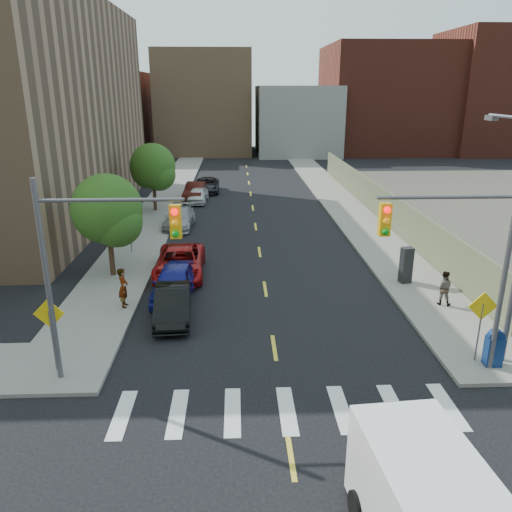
{
  "coord_description": "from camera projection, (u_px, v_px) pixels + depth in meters",
  "views": [
    {
      "loc": [
        -1.41,
        -9.17,
        9.52
      ],
      "look_at": [
        -0.49,
        13.26,
        2.0
      ],
      "focal_mm": 35.0,
      "sensor_mm": 36.0,
      "label": 1
    }
  ],
  "objects": [
    {
      "name": "mailbox",
      "position": [
        494.0,
        348.0,
        17.64
      ],
      "size": [
        0.6,
        0.47,
        1.4
      ],
      "rotation": [
        0.0,
        0.0,
        -0.06
      ],
      "color": "navy",
      "rests_on": "sidewalk_ne"
    },
    {
      "name": "payphone",
      "position": [
        406.0,
        265.0,
        25.2
      ],
      "size": [
        0.63,
        0.55,
        1.85
      ],
      "primitive_type": "cube",
      "rotation": [
        0.0,
        0.0,
        0.2
      ],
      "color": "black",
      "rests_on": "sidewalk_ne"
    },
    {
      "name": "sidewalk_ne",
      "position": [
        325.0,
        186.0,
        51.36
      ],
      "size": [
        3.5,
        73.0,
        0.15
      ],
      "primitive_type": "cube",
      "color": "gray",
      "rests_on": "ground"
    },
    {
      "name": "signal_nw",
      "position": [
        92.0,
        255.0,
        15.78
      ],
      "size": [
        4.59,
        0.3,
        7.0
      ],
      "color": "#59595E",
      "rests_on": "ground"
    },
    {
      "name": "sidewalk_nw",
      "position": [
        174.0,
        187.0,
        50.76
      ],
      "size": [
        3.5,
        73.0,
        0.15
      ],
      "primitive_type": "cube",
      "color": "gray",
      "rests_on": "ground"
    },
    {
      "name": "parked_car_white",
      "position": [
        198.0,
        195.0,
        43.88
      ],
      "size": [
        1.84,
        4.08,
        1.36
      ],
      "primitive_type": "imported",
      "rotation": [
        0.0,
        0.0,
        -0.06
      ],
      "color": "silver",
      "rests_on": "ground"
    },
    {
      "name": "warn_sign_ne",
      "position": [
        482.0,
        314.0,
        17.57
      ],
      "size": [
        1.06,
        0.06,
        2.83
      ],
      "color": "#59595E",
      "rests_on": "ground"
    },
    {
      "name": "parked_car_maroon",
      "position": [
        195.0,
        191.0,
        44.92
      ],
      "size": [
        2.06,
        4.86,
        1.56
      ],
      "primitive_type": "imported",
      "rotation": [
        0.0,
        0.0,
        -0.09
      ],
      "color": "#3A100B",
      "rests_on": "ground"
    },
    {
      "name": "fence_north",
      "position": [
        379.0,
        203.0,
        38.27
      ],
      "size": [
        0.12,
        44.0,
        2.5
      ],
      "primitive_type": "cube",
      "color": "#6C714F",
      "rests_on": "ground"
    },
    {
      "name": "parked_car_black",
      "position": [
        173.0,
        304.0,
        21.59
      ],
      "size": [
        1.81,
        4.39,
        1.41
      ],
      "primitive_type": "imported",
      "rotation": [
        0.0,
        0.0,
        0.07
      ],
      "color": "black",
      "rests_on": "ground"
    },
    {
      "name": "pedestrian_east",
      "position": [
        443.0,
        288.0,
        22.64
      ],
      "size": [
        0.96,
        0.86,
        1.61
      ],
      "primitive_type": "imported",
      "rotation": [
        0.0,
        0.0,
        2.75
      ],
      "color": "gray",
      "rests_on": "sidewalk_ne"
    },
    {
      "name": "signal_ne",
      "position": [
        463.0,
        251.0,
        16.24
      ],
      "size": [
        4.59,
        0.3,
        7.0
      ],
      "color": "#59595E",
      "rests_on": "ground"
    },
    {
      "name": "bg_bldg_fareast",
      "position": [
        491.0,
        93.0,
        76.7
      ],
      "size": [
        14.0,
        16.0,
        18.0
      ],
      "primitive_type": "cube",
      "color": "#592319",
      "rests_on": "ground"
    },
    {
      "name": "bg_bldg_center",
      "position": [
        296.0,
        120.0,
        76.81
      ],
      "size": [
        12.0,
        16.0,
        10.0
      ],
      "primitive_type": "cube",
      "color": "gray",
      "rests_on": "ground"
    },
    {
      "name": "tree_west_far",
      "position": [
        153.0,
        169.0,
        39.76
      ],
      "size": [
        3.66,
        3.64,
        5.52
      ],
      "color": "#332114",
      "rests_on": "ground"
    },
    {
      "name": "pedestrian_west",
      "position": [
        123.0,
        288.0,
        22.37
      ],
      "size": [
        0.48,
        0.69,
        1.83
      ],
      "primitive_type": "imported",
      "rotation": [
        0.0,
        0.0,
        1.63
      ],
      "color": "gray",
      "rests_on": "sidewalk_nw"
    },
    {
      "name": "warn_sign_midwest",
      "position": [
        129.0,
        222.0,
        29.78
      ],
      "size": [
        1.06,
        0.06,
        2.83
      ],
      "color": "#59595E",
      "rests_on": "ground"
    },
    {
      "name": "parked_car_red",
      "position": [
        180.0,
        262.0,
        26.58
      ],
      "size": [
        2.63,
        5.52,
        1.52
      ],
      "primitive_type": "imported",
      "rotation": [
        0.0,
        0.0,
        0.02
      ],
      "color": "#A51011",
      "rests_on": "ground"
    },
    {
      "name": "warn_sign_nw",
      "position": [
        50.0,
        322.0,
        16.99
      ],
      "size": [
        1.06,
        0.06,
        2.83
      ],
      "color": "#59595E",
      "rests_on": "ground"
    },
    {
      "name": "bg_bldg_west",
      "position": [
        99.0,
        114.0,
        75.33
      ],
      "size": [
        14.0,
        18.0,
        12.0
      ],
      "primitive_type": "cube",
      "color": "#592319",
      "rests_on": "ground"
    },
    {
      "name": "bg_bldg_midwest",
      "position": [
        205.0,
        103.0,
        77.37
      ],
      "size": [
        14.0,
        16.0,
        15.0
      ],
      "primitive_type": "cube",
      "color": "#8C6B4C",
      "rests_on": "ground"
    },
    {
      "name": "bg_bldg_east",
      "position": [
        384.0,
        99.0,
        78.29
      ],
      "size": [
        18.0,
        18.0,
        16.0
      ],
      "primitive_type": "cube",
      "color": "#592319",
      "rests_on": "ground"
    },
    {
      "name": "parked_car_grey",
      "position": [
        207.0,
        185.0,
        48.44
      ],
      "size": [
        2.37,
        4.98,
        1.37
      ],
      "primitive_type": "imported",
      "rotation": [
        0.0,
        0.0,
        0.02
      ],
      "color": "black",
      "rests_on": "ground"
    },
    {
      "name": "tree_west_near",
      "position": [
        108.0,
        213.0,
        25.55
      ],
      "size": [
        3.66,
        3.64,
        5.52
      ],
      "color": "#332114",
      "rests_on": "ground"
    },
    {
      "name": "parked_car_silver",
      "position": [
        180.0,
        218.0,
        35.95
      ],
      "size": [
        2.19,
        4.9,
        1.4
      ],
      "primitive_type": "imported",
      "rotation": [
        0.0,
        0.0,
        -0.05
      ],
      "color": "#95989C",
      "rests_on": "ground"
    },
    {
      "name": "parked_car_blue",
      "position": [
        174.0,
        282.0,
        23.81
      ],
      "size": [
        2.09,
        4.65,
        1.55
      ],
      "primitive_type": "imported",
      "rotation": [
        0.0,
        0.0,
        -0.06
      ],
      "color": "navy",
      "rests_on": "ground"
    }
  ]
}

